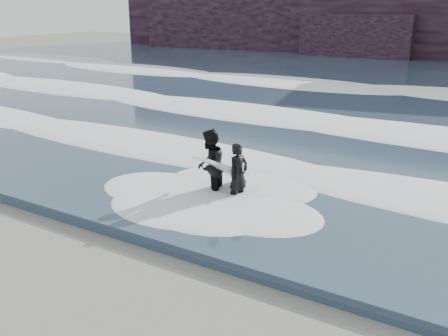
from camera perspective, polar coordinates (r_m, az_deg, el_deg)
The scene contains 6 objects.
sea at distance 34.45m, azimuth 21.51°, elevation 8.93°, with size 90.00×52.00×0.30m, color #2B3E52.
foam_near at distance 15.52m, azimuth 7.98°, elevation 0.28°, with size 60.00×3.20×0.20m, color white.
foam_mid at distance 21.91m, azimuth 15.34°, elevation 5.30°, with size 60.00×4.00×0.24m, color white.
foam_far at distance 30.52m, azimuth 20.19°, elevation 8.54°, with size 60.00×4.80×0.30m, color white.
surfer_left at distance 13.25m, azimuth 1.28°, elevation -0.67°, with size 1.09×1.98×1.71m.
surfer_right at distance 13.39m, azimuth -1.45°, elevation 0.22°, with size 1.54×2.25×2.01m.
Camera 1 is at (5.68, -4.59, 5.27)m, focal length 40.00 mm.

